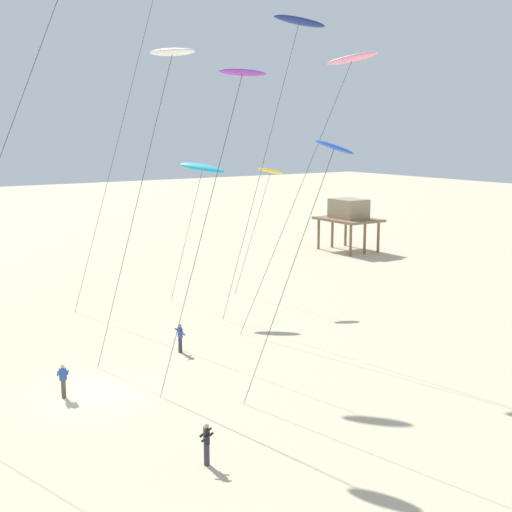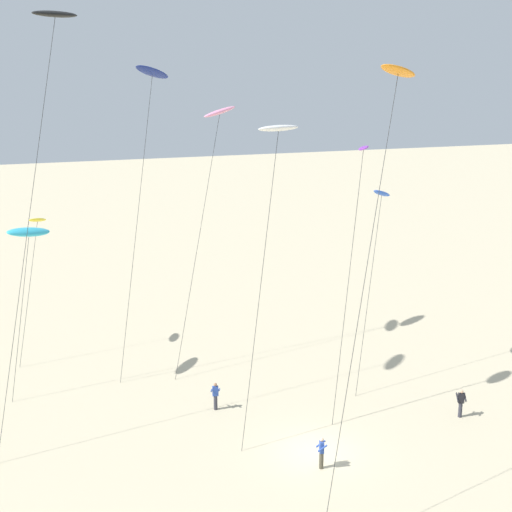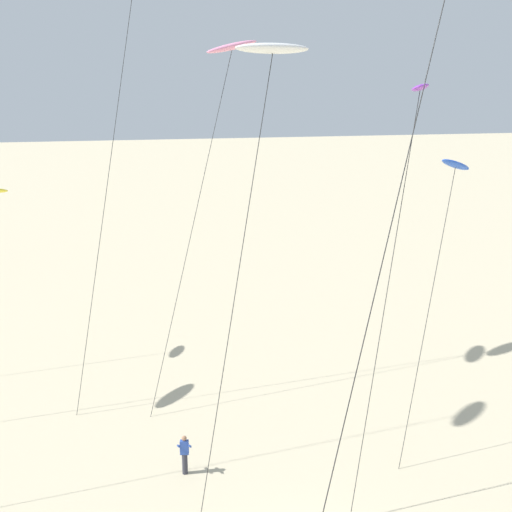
% 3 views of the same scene
% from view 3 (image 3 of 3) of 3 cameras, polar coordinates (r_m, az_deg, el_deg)
% --- Properties ---
extents(kite_blue, '(3.74, 3.51, 12.27)m').
position_cam_3_polar(kite_blue, '(29.26, 16.00, 6.82)').
color(kite_blue, blue).
rests_on(kite_blue, ground).
extents(kite_white, '(4.67, 4.15, 16.50)m').
position_cam_3_polar(kite_white, '(23.12, 1.35, 16.41)').
color(kite_white, white).
rests_on(kite_white, ground).
extents(kite_pink, '(6.15, 5.78, 17.02)m').
position_cam_3_polar(kite_pink, '(34.24, -2.02, 16.62)').
color(kite_pink, pink).
rests_on(kite_pink, ground).
extents(kite_purple, '(3.63, 3.94, 15.23)m').
position_cam_3_polar(kite_purple, '(25.26, 13.22, 12.66)').
color(kite_purple, purple).
rests_on(kite_purple, ground).
extents(kite_flyer_middle, '(0.61, 0.59, 1.67)m').
position_cam_3_polar(kite_flyer_middle, '(28.70, -5.89, -15.82)').
color(kite_flyer_middle, '#33333D').
rests_on(kite_flyer_middle, ground).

